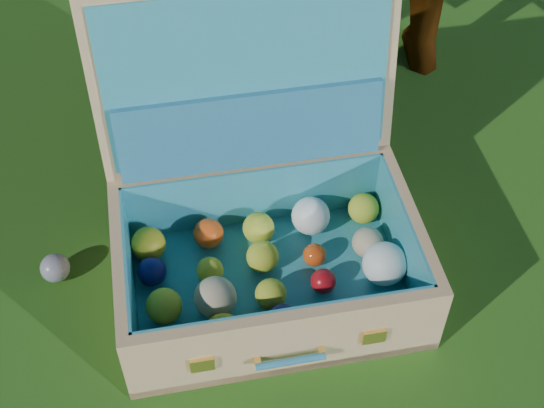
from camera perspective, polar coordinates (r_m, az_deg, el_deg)
The scene contains 3 objects.
ground at distance 1.71m, azimuth -1.14°, elevation -5.62°, with size 60.00×60.00×0.00m, color #215114.
stray_ball at distance 1.75m, azimuth -16.02°, elevation -4.65°, with size 0.07×0.07×0.07m, color #4367AF.
suitcase at distance 1.61m, azimuth -0.78°, elevation -0.48°, with size 0.75×0.67×0.61m.
Camera 1 is at (0.11, -1.02, 1.37)m, focal length 50.00 mm.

